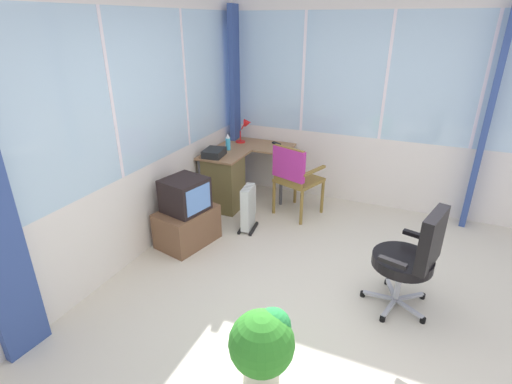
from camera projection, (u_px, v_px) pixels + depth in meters
ground at (329, 315)px, 3.33m from camera, size 5.69×5.14×0.06m
north_window_panel at (115, 139)px, 3.56m from camera, size 4.69×0.07×2.59m
east_window_panel at (383, 109)px, 4.78m from camera, size 0.07×4.14×2.59m
curtain_corner at (236, 102)px, 5.41m from camera, size 0.33×0.11×2.49m
curtain_east_far at (487, 123)px, 4.32m from camera, size 0.33×0.11×2.49m
desk at (226, 179)px, 5.06m from camera, size 1.11×0.97×0.73m
desk_lamp at (246, 127)px, 5.38m from camera, size 0.23×0.20×0.32m
tv_remote at (276, 143)px, 5.32m from camera, size 0.11×0.15×0.02m
spray_bottle at (228, 142)px, 5.06m from camera, size 0.06×0.06×0.22m
paper_tray at (214, 153)px, 4.84m from camera, size 0.33×0.27×0.09m
wooden_armchair at (293, 173)px, 4.72m from camera, size 0.62×0.62×0.93m
office_chair at (414, 255)px, 3.16m from camera, size 0.63×0.58×0.96m
tv_on_stand at (187, 215)px, 4.24m from camera, size 0.72×0.57×0.77m
space_heater at (249, 207)px, 4.56m from camera, size 0.36×0.21×0.55m
potted_plant at (263, 343)px, 2.59m from camera, size 0.45×0.45×0.55m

